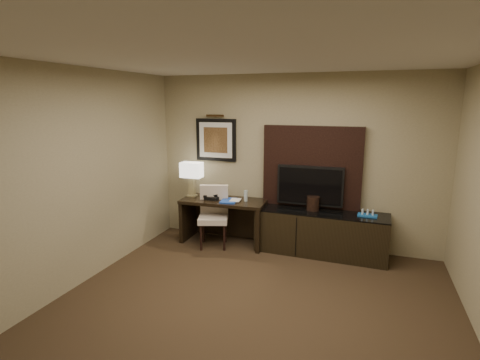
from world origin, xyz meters
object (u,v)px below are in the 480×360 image
at_px(credenza, 321,233).
at_px(water_bottle, 246,196).
at_px(desk, 224,221).
at_px(minibar_tray, 368,213).
at_px(tv, 310,186).
at_px(desk_phone, 213,196).
at_px(ice_bucket, 313,203).
at_px(table_lamp, 192,179).
at_px(desk_chair, 213,218).

relative_size(credenza, water_bottle, 11.08).
relative_size(desk, minibar_tray, 5.07).
bearing_deg(credenza, desk, -176.52).
relative_size(tv, desk_phone, 4.62).
bearing_deg(minibar_tray, water_bottle, 179.92).
bearing_deg(ice_bucket, desk, -176.59).
relative_size(tv, water_bottle, 5.71).
relative_size(credenza, table_lamp, 3.43).
bearing_deg(table_lamp, desk_phone, -11.34).
bearing_deg(desk, desk_chair, -118.44).
height_order(tv, desk_chair, tv).
relative_size(desk_phone, ice_bucket, 1.02).
distance_m(water_bottle, minibar_tray, 1.84).
xyz_separation_m(desk_chair, water_bottle, (0.46, 0.24, 0.34)).
bearing_deg(ice_bucket, water_bottle, -177.48).
relative_size(desk_phone, minibar_tray, 0.81).
xyz_separation_m(desk_chair, minibar_tray, (2.30, 0.24, 0.25)).
bearing_deg(credenza, minibar_tray, 0.36).
bearing_deg(minibar_tray, desk_chair, -174.11).
distance_m(ice_bucket, minibar_tray, 0.79).
bearing_deg(desk, minibar_tray, -1.39).
relative_size(desk, desk_chair, 1.44).
bearing_deg(desk, tv, 5.74).
xyz_separation_m(tv, desk_phone, (-1.52, -0.22, -0.24)).
distance_m(desk_chair, ice_bucket, 1.57).
height_order(credenza, tv, tv).
distance_m(desk, table_lamp, 0.87).
height_order(credenza, desk_phone, desk_phone).
relative_size(credenza, desk_phone, 8.97).
relative_size(desk, table_lamp, 2.40).
bearing_deg(desk_chair, desk, 45.52).
bearing_deg(desk_chair, tv, -3.15).
height_order(water_bottle, ice_bucket, water_bottle).
relative_size(credenza, minibar_tray, 7.25).
bearing_deg(desk_chair, desk_phone, 96.37).
height_order(table_lamp, water_bottle, table_lamp).
distance_m(desk, ice_bucket, 1.48).
bearing_deg(desk, credenza, -0.46).
distance_m(credenza, ice_bucket, 0.46).
distance_m(tv, minibar_tray, 0.92).
xyz_separation_m(desk, water_bottle, (0.36, 0.04, 0.45)).
height_order(tv, water_bottle, tv).
bearing_deg(tv, ice_bucket, -56.29).
height_order(credenza, ice_bucket, ice_bucket).
bearing_deg(tv, table_lamp, -175.94).
bearing_deg(table_lamp, minibar_tray, -0.36).
height_order(desk_phone, water_bottle, water_bottle).
bearing_deg(credenza, desk_chair, -169.68).
relative_size(desk_phone, water_bottle, 1.24).
relative_size(desk_chair, table_lamp, 1.66).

